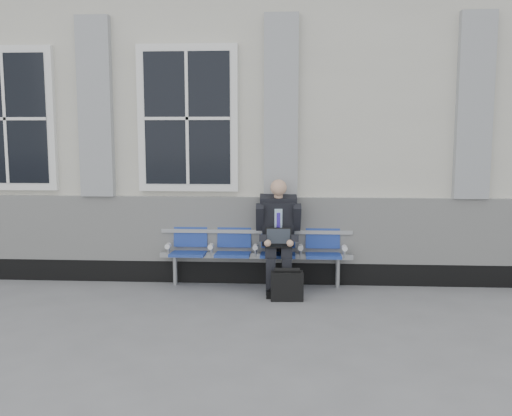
{
  "coord_description": "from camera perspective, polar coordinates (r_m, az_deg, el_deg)",
  "views": [
    {
      "loc": [
        1.74,
        -6.19,
        2.05
      ],
      "look_at": [
        1.3,
        0.9,
        1.12
      ],
      "focal_mm": 40.0,
      "sensor_mm": 36.0,
      "label": 1
    }
  ],
  "objects": [
    {
      "name": "station_building",
      "position": [
        9.83,
        -6.84,
        8.4
      ],
      "size": [
        14.4,
        4.4,
        4.49
      ],
      "color": "beige",
      "rests_on": "ground"
    },
    {
      "name": "briefcase",
      "position": [
        7.11,
        3.12,
        -7.73
      ],
      "size": [
        0.41,
        0.19,
        0.41
      ],
      "color": "black",
      "rests_on": "ground"
    },
    {
      "name": "ground",
      "position": [
        6.75,
        -11.77,
        -10.38
      ],
      "size": [
        70.0,
        70.0,
        0.0
      ],
      "primitive_type": "plane",
      "color": "slate",
      "rests_on": "ground"
    },
    {
      "name": "bench",
      "position": [
        7.68,
        -0.02,
        -3.8
      ],
      "size": [
        2.6,
        0.47,
        0.91
      ],
      "color": "#9EA0A3",
      "rests_on": "ground"
    },
    {
      "name": "businessman",
      "position": [
        7.49,
        2.25,
        -2.28
      ],
      "size": [
        0.6,
        0.81,
        1.46
      ],
      "color": "black",
      "rests_on": "ground"
    }
  ]
}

